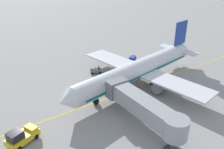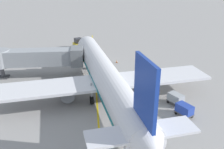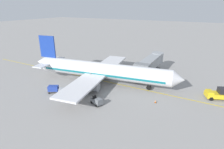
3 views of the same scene
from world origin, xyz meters
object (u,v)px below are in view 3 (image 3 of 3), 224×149
object	(u,v)px
baggage_cart_front	(64,91)
ground_crew_wing_walker	(86,86)
safety_cone_nose_left	(155,101)
pushback_tractor	(218,94)
jet_bridge	(151,63)
baggage_cart_second_in_train	(53,89)
parked_airliner	(101,71)
baggage_tug_lead	(97,101)
ground_crew_loader	(82,92)

from	to	relation	value
baggage_cart_front	ground_crew_wing_walker	xyz separation A→B (m)	(-4.42, 2.21, 0.00)
safety_cone_nose_left	pushback_tractor	bearing A→B (deg)	126.07
ground_crew_wing_walker	safety_cone_nose_left	xyz separation A→B (m)	(-1.73, 15.38, -0.66)
safety_cone_nose_left	baggage_cart_front	bearing A→B (deg)	-70.73
jet_bridge	baggage_cart_second_in_train	world-z (taller)	jet_bridge
ground_crew_wing_walker	safety_cone_nose_left	bearing A→B (deg)	96.42
baggage_cart_front	baggage_cart_second_in_train	bearing A→B (deg)	-87.72
parked_airliner	ground_crew_wing_walker	xyz separation A→B (m)	(4.98, -1.04, -2.23)
baggage_cart_front	ground_crew_wing_walker	distance (m)	4.94
baggage_tug_lead	ground_crew_loader	xyz separation A→B (m)	(-1.56, -4.75, 0.24)
baggage_tug_lead	safety_cone_nose_left	bearing A→B (deg)	122.24
baggage_tug_lead	pushback_tractor	bearing A→B (deg)	124.28
parked_airliner	pushback_tractor	bearing A→B (deg)	100.04
jet_bridge	ground_crew_loader	distance (m)	20.73
jet_bridge	pushback_tractor	world-z (taller)	jet_bridge
parked_airliner	baggage_cart_second_in_train	world-z (taller)	parked_airliner
baggage_cart_front	safety_cone_nose_left	bearing A→B (deg)	109.27
parked_airliner	ground_crew_wing_walker	bearing A→B (deg)	-11.85
jet_bridge	ground_crew_wing_walker	bearing A→B (deg)	-31.25
jet_bridge	baggage_cart_front	distance (m)	23.72
pushback_tractor	baggage_tug_lead	size ratio (longest dim) A/B	1.77
ground_crew_loader	baggage_cart_second_in_train	bearing A→B (deg)	-73.93
baggage_cart_front	ground_crew_loader	size ratio (longest dim) A/B	1.70
jet_bridge	pushback_tractor	size ratio (longest dim) A/B	3.17
baggage_tug_lead	ground_crew_loader	distance (m)	5.01
safety_cone_nose_left	jet_bridge	bearing A→B (deg)	-158.15
jet_bridge	ground_crew_wing_walker	size ratio (longest dim) A/B	9.20
ground_crew_loader	safety_cone_nose_left	bearing A→B (deg)	107.34
jet_bridge	baggage_cart_front	world-z (taller)	jet_bridge
jet_bridge	baggage_cart_second_in_train	bearing A→B (deg)	-35.95
parked_airliner	baggage_cart_second_in_train	xyz separation A→B (m)	(9.52, -6.22, -2.24)
parked_airliner	jet_bridge	size ratio (longest dim) A/B	2.40
jet_bridge	safety_cone_nose_left	size ratio (longest dim) A/B	26.36
parked_airliner	baggage_tug_lead	distance (m)	10.72
parked_airliner	safety_cone_nose_left	size ratio (longest dim) A/B	63.17
pushback_tractor	safety_cone_nose_left	xyz separation A→B (m)	(7.64, -10.49, -0.81)
baggage_cart_front	baggage_cart_second_in_train	world-z (taller)	same
baggage_cart_second_in_train	ground_crew_wing_walker	bearing A→B (deg)	131.22
ground_crew_loader	ground_crew_wing_walker	bearing A→B (deg)	-158.76
baggage_cart_front	safety_cone_nose_left	size ratio (longest dim) A/B	4.87
baggage_cart_second_in_train	ground_crew_loader	distance (m)	6.50
jet_bridge	baggage_tug_lead	world-z (taller)	jet_bridge
jet_bridge	baggage_tug_lead	xyz separation A→B (m)	(20.25, -3.86, -2.74)
pushback_tractor	baggage_cart_front	world-z (taller)	pushback_tractor
parked_airliner	baggage_tug_lead	xyz separation A→B (m)	(9.28, 4.77, -2.47)
parked_airliner	baggage_cart_front	bearing A→B (deg)	-19.10
baggage_tug_lead	baggage_cart_second_in_train	xyz separation A→B (m)	(0.24, -11.00, 0.24)
baggage_cart_front	baggage_cart_second_in_train	size ratio (longest dim) A/B	1.00
jet_bridge	ground_crew_wing_walker	distance (m)	18.83
pushback_tractor	baggage_tug_lead	distance (m)	24.28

